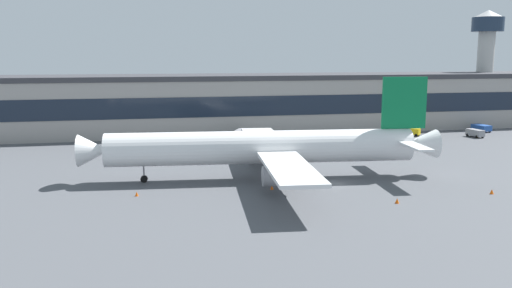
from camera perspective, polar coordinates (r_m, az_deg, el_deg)
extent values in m
plane|color=#4C4F54|center=(83.39, 8.35, -4.18)|extent=(600.00, 600.00, 0.00)
cube|color=#9E9993|center=(139.05, -0.17, 4.12)|extent=(167.20, 19.36, 13.22)
cube|color=#38383D|center=(138.57, -0.17, 7.09)|extent=(170.55, 19.75, 1.20)
cube|color=#192333|center=(129.52, 0.72, 4.02)|extent=(163.86, 0.16, 4.76)
cylinder|color=white|center=(84.50, 0.57, -0.34)|extent=(48.12, 9.60, 5.16)
cone|color=white|center=(85.14, -16.70, -0.66)|extent=(5.08, 5.31, 4.90)
cone|color=white|center=(91.37, 16.79, 0.00)|extent=(6.08, 5.15, 4.64)
cube|color=#0C723F|center=(89.47, 15.34, 4.20)|extent=(7.23, 1.17, 8.25)
cube|color=white|center=(84.81, 16.28, -0.15)|extent=(3.26, 9.46, 0.30)
cube|color=white|center=(95.22, 13.64, 0.98)|extent=(3.26, 9.46, 0.30)
cube|color=white|center=(71.94, 3.50, -2.50)|extent=(7.98, 22.00, 0.50)
cube|color=white|center=(97.90, 0.74, 0.71)|extent=(7.98, 22.00, 0.50)
cylinder|color=#99999E|center=(75.28, 2.30, -3.37)|extent=(4.50, 3.22, 2.84)
cylinder|color=#99999E|center=(94.91, 0.39, -0.68)|extent=(4.50, 3.22, 2.84)
cylinder|color=black|center=(85.08, -11.70, -3.63)|extent=(1.14, 0.60, 1.10)
cylinder|color=slate|center=(84.75, -11.74, -2.60)|extent=(0.24, 0.24, 2.57)
cylinder|color=black|center=(83.50, 2.40, -3.68)|extent=(1.14, 0.60, 1.10)
cylinder|color=slate|center=(83.16, 2.41, -2.64)|extent=(0.24, 0.24, 2.57)
cylinder|color=black|center=(87.97, 1.92, -3.00)|extent=(1.14, 0.60, 1.10)
cylinder|color=slate|center=(87.65, 1.92, -2.01)|extent=(0.24, 0.24, 2.57)
cylinder|color=#B7B7B2|center=(169.92, 22.90, 6.48)|extent=(4.62, 4.62, 25.79)
cylinder|color=#1E2D42|center=(169.99, 23.22, 11.49)|extent=(8.78, 8.78, 4.00)
cone|color=#A5A5A5|center=(170.16, 23.29, 12.50)|extent=(7.90, 7.90, 2.00)
cube|color=gray|center=(123.28, -1.55, 1.02)|extent=(4.18, 5.64, 2.20)
cube|color=black|center=(121.85, -1.71, 1.13)|extent=(2.60, 2.50, 0.55)
cylinder|color=black|center=(121.46, -1.30, 0.37)|extent=(0.57, 0.76, 0.70)
cylinder|color=black|center=(121.96, -2.21, 0.40)|extent=(0.57, 0.76, 0.70)
cylinder|color=black|center=(124.95, -0.90, 0.63)|extent=(0.57, 0.76, 0.70)
cylinder|color=black|center=(125.43, -1.78, 0.66)|extent=(0.57, 0.76, 0.70)
cube|color=yellow|center=(136.02, 16.11, 1.30)|extent=(3.98, 3.94, 1.50)
cube|color=black|center=(136.25, 15.72, 1.45)|extent=(2.19, 2.20, 0.38)
cylinder|color=black|center=(135.61, 15.48, 0.98)|extent=(0.71, 0.70, 0.70)
cylinder|color=black|center=(137.32, 15.70, 1.07)|extent=(0.71, 0.70, 0.70)
cylinder|color=black|center=(134.93, 16.51, 0.89)|extent=(0.71, 0.70, 0.70)
cylinder|color=black|center=(136.65, 16.71, 0.99)|extent=(0.71, 0.70, 0.70)
cube|color=#2651A5|center=(149.15, 22.63, 1.61)|extent=(3.21, 5.10, 1.40)
cube|color=black|center=(148.16, 22.98, 1.65)|extent=(2.59, 1.98, 0.35)
cylinder|color=black|center=(148.81, 23.38, 1.27)|extent=(0.39, 0.73, 0.70)
cylinder|color=black|center=(147.23, 22.72, 1.23)|extent=(0.39, 0.73, 0.70)
cylinder|color=black|center=(151.26, 22.52, 1.45)|extent=(0.39, 0.73, 0.70)
cylinder|color=black|center=(149.70, 21.86, 1.41)|extent=(0.39, 0.73, 0.70)
cube|color=gray|center=(138.67, 22.08, 1.12)|extent=(2.54, 4.64, 1.50)
cube|color=black|center=(137.75, 22.42, 1.17)|extent=(1.96, 1.79, 0.38)
cylinder|color=black|center=(138.24, 22.75, 0.74)|extent=(0.40, 0.74, 0.70)
cylinder|color=black|center=(137.08, 22.23, 0.71)|extent=(0.40, 0.74, 0.70)
cylinder|color=black|center=(140.46, 21.89, 0.92)|extent=(0.40, 0.74, 0.70)
cylinder|color=black|center=(139.32, 21.37, 0.89)|extent=(0.40, 0.74, 0.70)
cone|color=#F2590C|center=(77.31, -12.45, -5.15)|extent=(0.51, 0.51, 0.63)
cone|color=#F2590C|center=(74.32, 14.64, -5.80)|extent=(0.56, 0.56, 0.70)
cone|color=#F2590C|center=(83.53, 23.58, -4.62)|extent=(0.56, 0.56, 0.70)
cone|color=#F2590C|center=(79.19, 1.69, -4.57)|extent=(0.52, 0.52, 0.65)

